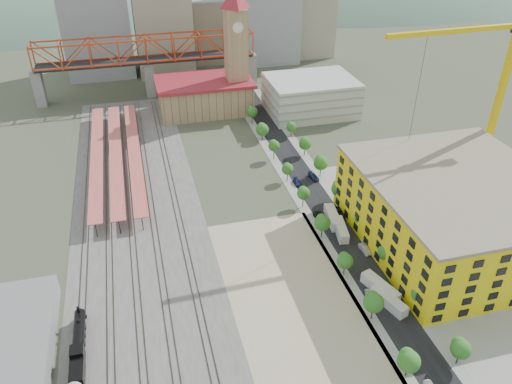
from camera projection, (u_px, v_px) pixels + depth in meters
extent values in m
plane|color=#474C38|center=(273.00, 222.00, 138.22)|extent=(400.00, 400.00, 0.00)
cube|color=#605E59|center=(137.00, 206.00, 144.89)|extent=(36.00, 165.00, 0.06)
cube|color=tan|center=(295.00, 303.00, 111.55)|extent=(28.00, 67.00, 0.06)
cube|color=black|center=(309.00, 187.00, 153.89)|extent=(12.00, 170.00, 0.06)
cube|color=gray|center=(292.00, 189.00, 152.73)|extent=(3.00, 170.00, 0.04)
cube|color=gray|center=(326.00, 184.00, 155.07)|extent=(3.00, 170.00, 0.04)
cube|color=gray|center=(458.00, 239.00, 131.39)|extent=(50.00, 90.00, 0.06)
cube|color=#382B23|center=(84.00, 213.00, 141.69)|extent=(0.12, 160.00, 0.18)
cube|color=#382B23|center=(90.00, 212.00, 142.00)|extent=(0.12, 160.00, 0.18)
cube|color=#382B23|center=(106.00, 210.00, 142.97)|extent=(0.12, 160.00, 0.18)
cube|color=#382B23|center=(111.00, 209.00, 143.27)|extent=(0.12, 160.00, 0.18)
cube|color=#382B23|center=(128.00, 207.00, 144.24)|extent=(0.12, 160.00, 0.18)
cube|color=#382B23|center=(133.00, 206.00, 144.55)|extent=(0.12, 160.00, 0.18)
cube|color=#382B23|center=(149.00, 204.00, 145.52)|extent=(0.12, 160.00, 0.18)
cube|color=#382B23|center=(154.00, 203.00, 145.83)|extent=(0.12, 160.00, 0.18)
cube|color=#382B23|center=(173.00, 201.00, 147.01)|extent=(0.12, 160.00, 0.18)
cube|color=#382B23|center=(177.00, 200.00, 147.31)|extent=(0.12, 160.00, 0.18)
cube|color=#DA6A53|center=(97.00, 155.00, 162.96)|extent=(4.00, 80.00, 0.25)
cylinder|color=black|center=(98.00, 160.00, 164.02)|extent=(0.24, 0.24, 4.00)
cube|color=#DA6A53|center=(116.00, 153.00, 164.23)|extent=(4.00, 80.00, 0.25)
cylinder|color=black|center=(116.00, 158.00, 165.30)|extent=(0.24, 0.24, 4.00)
cube|color=#DA6A53|center=(134.00, 151.00, 165.51)|extent=(4.00, 80.00, 0.25)
cylinder|color=black|center=(135.00, 156.00, 166.57)|extent=(0.24, 0.24, 4.00)
cube|color=tan|center=(205.00, 97.00, 201.12)|extent=(36.00, 22.00, 12.00)
cube|color=maroon|center=(204.00, 81.00, 197.66)|extent=(38.00, 24.00, 1.20)
cube|color=tan|center=(236.00, 62.00, 194.79)|extent=(8.00, 8.00, 40.00)
cylinder|color=white|center=(238.00, 28.00, 183.97)|extent=(4.00, 0.30, 4.00)
cube|color=silver|center=(311.00, 96.00, 199.48)|extent=(34.00, 26.00, 14.00)
cube|color=gray|center=(39.00, 88.00, 205.35)|extent=(4.00, 6.00, 15.00)
cube|color=gray|center=(251.00, 70.00, 224.48)|extent=(4.00, 6.00, 15.00)
cube|color=gray|center=(150.00, 79.00, 214.91)|extent=(4.00, 6.00, 15.00)
cube|color=black|center=(147.00, 60.00, 210.65)|extent=(90.00, 9.00, 1.00)
cube|color=yellow|center=(455.00, 213.00, 125.97)|extent=(44.00, 50.00, 18.00)
cube|color=gray|center=(463.00, 181.00, 120.96)|extent=(44.60, 50.60, 0.80)
cube|color=#9EA0A3|center=(98.00, 34.00, 233.20)|extent=(30.00, 25.00, 38.00)
cube|color=#B2A58C|center=(162.00, 17.00, 231.75)|extent=(26.00, 22.00, 52.00)
cube|color=gray|center=(214.00, 30.00, 255.64)|extent=(24.00, 24.00, 30.00)
cube|color=#9EA0A3|center=(269.00, 0.00, 244.98)|extent=(28.00, 22.00, 60.00)
cube|color=#B2A58C|center=(310.00, 12.00, 258.44)|extent=(22.00, 20.00, 44.00)
cube|color=brown|center=(185.00, 30.00, 261.92)|extent=(20.00, 20.00, 26.00)
ellipsoid|color=#4C6B59|center=(70.00, 115.00, 370.41)|extent=(396.00, 216.00, 180.00)
ellipsoid|color=#4C6B59|center=(229.00, 127.00, 408.70)|extent=(484.00, 264.00, 220.00)
ellipsoid|color=#4C6B59|center=(367.00, 88.00, 422.49)|extent=(418.00, 228.00, 190.00)
cylinder|color=black|center=(79.00, 332.00, 101.75)|extent=(2.31, 11.09, 2.31)
cube|color=black|center=(78.00, 354.00, 96.73)|extent=(2.59, 2.77, 2.96)
cylinder|color=black|center=(78.00, 310.00, 104.65)|extent=(0.65, 0.65, 1.48)
sphere|color=black|center=(78.00, 321.00, 102.62)|extent=(0.92, 0.92, 0.92)
cone|color=black|center=(81.00, 315.00, 107.63)|extent=(2.40, 1.48, 2.40)
cube|color=black|center=(77.00, 373.00, 93.62)|extent=(2.59, 5.54, 2.59)
cube|color=yellow|center=(495.00, 114.00, 143.59)|extent=(1.64, 1.64, 46.07)
cube|color=yellow|center=(455.00, 31.00, 125.53)|extent=(38.92, 2.60, 1.23)
cube|color=silver|center=(389.00, 301.00, 110.42)|extent=(5.24, 9.72, 2.58)
cube|color=silver|center=(380.00, 288.00, 113.90)|extent=(5.72, 10.52, 2.79)
cube|color=silver|center=(341.00, 230.00, 132.87)|extent=(4.22, 9.88, 2.62)
cube|color=silver|center=(333.00, 217.00, 137.53)|extent=(4.08, 10.47, 2.79)
imported|color=#A0A0A5|center=(371.00, 297.00, 112.41)|extent=(2.20, 4.67, 1.48)
imported|color=black|center=(320.00, 217.00, 138.63)|extent=(2.59, 5.46, 1.51)
imported|color=navy|center=(297.00, 182.00, 154.94)|extent=(2.02, 4.63, 1.33)
imported|color=white|center=(395.00, 293.00, 113.53)|extent=(2.15, 4.20, 1.37)
imported|color=#A7A6AC|center=(365.00, 249.00, 126.71)|extent=(1.87, 4.72, 1.53)
imported|color=black|center=(339.00, 213.00, 140.62)|extent=(3.03, 5.67, 1.52)
imported|color=navy|center=(314.00, 177.00, 157.60)|extent=(2.62, 5.38, 1.51)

